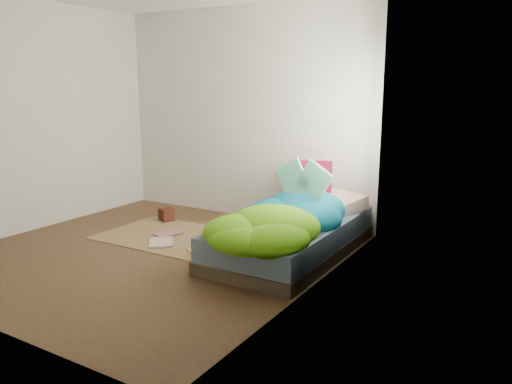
# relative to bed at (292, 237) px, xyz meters

# --- Properties ---
(ground) EXTENTS (3.50, 3.50, 0.00)m
(ground) POSITION_rel_bed_xyz_m (-1.22, -0.72, -0.17)
(ground) COLOR #442F1A
(ground) RESTS_ON ground
(room_walls) EXTENTS (3.54, 3.54, 2.62)m
(room_walls) POSITION_rel_bed_xyz_m (-1.21, -0.71, 1.46)
(room_walls) COLOR silver
(room_walls) RESTS_ON ground
(bed) EXTENTS (1.00, 2.00, 0.34)m
(bed) POSITION_rel_bed_xyz_m (0.00, 0.00, 0.00)
(bed) COLOR #36291D
(bed) RESTS_ON ground
(duvet) EXTENTS (0.96, 1.84, 0.34)m
(duvet) POSITION_rel_bed_xyz_m (0.00, -0.22, 0.34)
(duvet) COLOR #075676
(duvet) RESTS_ON bed
(rug) EXTENTS (1.60, 1.10, 0.01)m
(rug) POSITION_rel_bed_xyz_m (-1.37, -0.17, -0.16)
(rug) COLOR brown
(rug) RESTS_ON ground
(pillow_floral) EXTENTS (0.74, 0.62, 0.14)m
(pillow_floral) POSITION_rel_bed_xyz_m (0.16, 0.69, 0.24)
(pillow_floral) COLOR beige
(pillow_floral) RESTS_ON bed
(pillow_magenta) EXTENTS (0.50, 0.32, 0.48)m
(pillow_magenta) POSITION_rel_bed_xyz_m (-0.17, 0.77, 0.41)
(pillow_magenta) COLOR #54051E
(pillow_magenta) RESTS_ON bed
(open_book) EXTENTS (0.52, 0.16, 0.31)m
(open_book) POSITION_rel_bed_xyz_m (0.05, 0.13, 0.67)
(open_book) COLOR green
(open_book) RESTS_ON duvet
(wooden_box) EXTENTS (0.20, 0.20, 0.15)m
(wooden_box) POSITION_rel_bed_xyz_m (-1.88, 0.28, -0.08)
(wooden_box) COLOR #36160C
(wooden_box) RESTS_ON rug
(floor_book_a) EXTENTS (0.40, 0.41, 0.03)m
(floor_book_a) POSITION_rel_bed_xyz_m (-1.40, -0.53, -0.14)
(floor_book_a) COLOR silver
(floor_book_a) RESTS_ON rug
(floor_book_b) EXTENTS (0.30, 0.34, 0.03)m
(floor_book_b) POSITION_rel_bed_xyz_m (-1.55, -0.14, -0.14)
(floor_book_b) COLOR #B36775
(floor_book_b) RESTS_ON rug
(floor_book_c) EXTENTS (0.33, 0.31, 0.02)m
(floor_book_c) POSITION_rel_bed_xyz_m (-0.83, -0.56, -0.15)
(floor_book_c) COLOR tan
(floor_book_c) RESTS_ON rug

